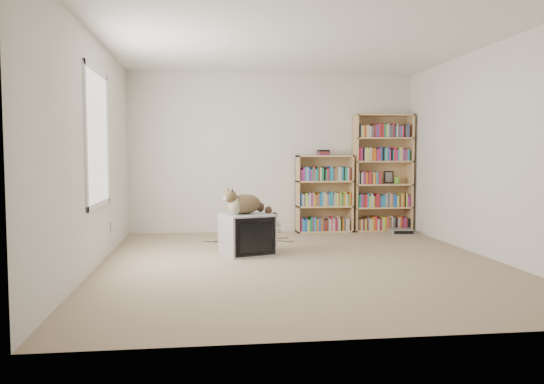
{
  "coord_description": "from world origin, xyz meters",
  "views": [
    {
      "loc": [
        -1.06,
        -5.82,
        1.21
      ],
      "look_at": [
        -0.21,
        1.0,
        0.73
      ],
      "focal_mm": 35.0,
      "sensor_mm": 36.0,
      "label": 1
    }
  ],
  "objects": [
    {
      "name": "wall_front",
      "position": [
        0.0,
        -2.5,
        1.25
      ],
      "size": [
        4.5,
        0.02,
        2.5
      ],
      "primitive_type": "cube",
      "color": "silver",
      "rests_on": "floor"
    },
    {
      "name": "wall_left",
      "position": [
        -2.25,
        0.0,
        1.25
      ],
      "size": [
        0.02,
        5.0,
        2.5
      ],
      "primitive_type": "cube",
      "color": "silver",
      "rests_on": "floor"
    },
    {
      "name": "crt_tv",
      "position": [
        -0.57,
        0.6,
        0.25
      ],
      "size": [
        0.7,
        0.67,
        0.5
      ],
      "rotation": [
        0.0,
        0.0,
        0.33
      ],
      "color": "#A5A5A8",
      "rests_on": "floor"
    },
    {
      "name": "wall_outlet",
      "position": [
        -2.24,
        0.95,
        0.32
      ],
      "size": [
        0.01,
        0.08,
        0.13
      ],
      "primitive_type": "cube",
      "color": "silver",
      "rests_on": "wall_left"
    },
    {
      "name": "bookcase_tall",
      "position": [
        1.74,
        2.36,
        0.88
      ],
      "size": [
        0.93,
        0.3,
        1.86
      ],
      "color": "tan",
      "rests_on": "floor"
    },
    {
      "name": "wall_back",
      "position": [
        0.0,
        2.5,
        1.25
      ],
      "size": [
        4.5,
        0.02,
        2.5
      ],
      "primitive_type": "cube",
      "color": "silver",
      "rests_on": "floor"
    },
    {
      "name": "floor_cables",
      "position": [
        -0.25,
        1.39,
        0.0
      ],
      "size": [
        1.2,
        0.7,
        0.01
      ],
      "primitive_type": null,
      "color": "black",
      "rests_on": "floor"
    },
    {
      "name": "green_mug",
      "position": [
        1.98,
        2.34,
        0.81
      ],
      "size": [
        0.09,
        0.09,
        0.1
      ],
      "primitive_type": "cylinder",
      "color": "#5AA52F",
      "rests_on": "bookcase_tall"
    },
    {
      "name": "ceiling",
      "position": [
        0.0,
        0.0,
        2.5
      ],
      "size": [
        4.5,
        5.0,
        0.02
      ],
      "primitive_type": "cube",
      "color": "white",
      "rests_on": "wall_back"
    },
    {
      "name": "bookcase_short",
      "position": [
        0.79,
        2.36,
        0.55
      ],
      "size": [
        0.88,
        0.3,
        1.21
      ],
      "color": "tan",
      "rests_on": "floor"
    },
    {
      "name": "wall_right",
      "position": [
        2.25,
        0.0,
        1.25
      ],
      "size": [
        0.02,
        5.0,
        2.5
      ],
      "primitive_type": "cube",
      "color": "silver",
      "rests_on": "floor"
    },
    {
      "name": "dvd_player",
      "position": [
        1.9,
        1.98,
        0.04
      ],
      "size": [
        0.37,
        0.28,
        0.08
      ],
      "primitive_type": "cube",
      "rotation": [
        0.0,
        0.0,
        -0.09
      ],
      "color": "#9F9FA3",
      "rests_on": "floor"
    },
    {
      "name": "window",
      "position": [
        -2.24,
        0.2,
        1.4
      ],
      "size": [
        0.02,
        1.22,
        1.52
      ],
      "primitive_type": "cube",
      "color": "white",
      "rests_on": "wall_left"
    },
    {
      "name": "floor",
      "position": [
        0.0,
        0.0,
        0.0
      ],
      "size": [
        4.5,
        5.0,
        0.01
      ],
      "primitive_type": "cube",
      "color": "tan",
      "rests_on": "ground"
    },
    {
      "name": "book_stack",
      "position": [
        0.78,
        2.32,
        1.25
      ],
      "size": [
        0.21,
        0.27,
        0.09
      ],
      "primitive_type": "cube",
      "color": "red",
      "rests_on": "bookcase_short"
    },
    {
      "name": "cat",
      "position": [
        -0.54,
        0.62,
        0.58
      ],
      "size": [
        0.75,
        0.47,
        0.53
      ],
      "rotation": [
        0.0,
        0.0,
        0.53
      ],
      "color": "#382817",
      "rests_on": "crt_tv"
    },
    {
      "name": "framed_print",
      "position": [
        1.87,
        2.44,
        0.86
      ],
      "size": [
        0.15,
        0.05,
        0.2
      ],
      "primitive_type": "cube",
      "rotation": [
        -0.17,
        0.0,
        0.0
      ],
      "color": "black",
      "rests_on": "bookcase_tall"
    }
  ]
}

